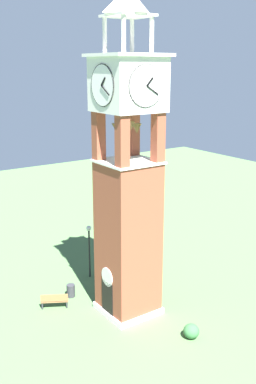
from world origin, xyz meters
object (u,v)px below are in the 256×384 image
clock_tower (128,188)px  lamp_post (89,241)px  park_bench (55,301)px  trash_bin (71,291)px

clock_tower → lamp_post: bearing=175.8°
clock_tower → park_bench: 8.24m
clock_tower → lamp_post: size_ratio=4.84×
clock_tower → park_bench: size_ratio=11.10×
trash_bin → clock_tower: bearing=30.5°
clock_tower → park_bench: clock_tower is taller
lamp_post → trash_bin: size_ratio=4.61×
lamp_post → clock_tower: bearing=-4.2°
clock_tower → lamp_post: 7.09m
clock_tower → lamp_post: clock_tower is taller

